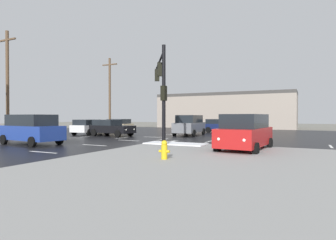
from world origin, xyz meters
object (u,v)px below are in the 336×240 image
Objects in this scene: sedan_black at (111,127)px; utility_pole_far at (110,93)px; suv_grey at (190,125)px; fire_hydrant at (164,150)px; sedan_navy at (222,126)px; utility_pole_mid at (7,82)px; suv_red at (245,132)px; suv_blue at (31,129)px; sedan_white at (90,127)px; traffic_signal_mast at (161,81)px; sedan_tan at (116,125)px.

sedan_black is 9.07m from utility_pole_far.
utility_pole_far is (-11.61, 2.12, 3.73)m from suv_grey.
fire_hydrant is 24.79m from utility_pole_far.
sedan_navy is 22.39m from utility_pole_mid.
utility_pole_mid is (-20.76, 0.33, 3.88)m from suv_red.
suv_red is at bearing -163.28° from suv_blue.
suv_red is 23.16m from utility_pole_far.
sedan_white is at bearing -64.92° from suv_blue.
utility_pole_mid is (-3.65, -6.49, 4.11)m from sedan_white.
suv_grey reaches higher than sedan_black.
sedan_navy is at bearing -54.55° from sedan_white.
traffic_signal_mast is at bearing -94.80° from suv_red.
fire_hydrant is 0.16× the size of suv_blue.
suv_blue is 16.62m from utility_pole_far.
utility_pole_mid is at bearing 82.25° from sedan_tan.
fire_hydrant is at bearing 138.54° from sedan_tan.
fire_hydrant is at bearing -16.69° from utility_pole_mid.
suv_blue is 1.01× the size of suv_grey.
sedan_white is 10.32m from suv_grey.
sedan_white is at bearing 60.66° from utility_pole_mid.
suv_grey is 0.52× the size of utility_pole_mid.
traffic_signal_mast is at bearing -40.96° from utility_pole_far.
suv_blue is 1.00× the size of suv_red.
suv_blue is at bearing -73.72° from suv_red.
utility_pole_mid is at bearing 59.91° from traffic_signal_mast.
sedan_navy is 17.43m from suv_red.
suv_blue is 14.01m from suv_red.
fire_hydrant is at bearing -19.13° from suv_red.
traffic_signal_mast is 15.07m from utility_pole_mid.
sedan_navy is at bearing 16.14° from utility_pole_far.
sedan_white is 7.28m from utility_pole_far.
suv_grey is at bearing -109.89° from suv_blue.
suv_grey is (-7.46, 10.48, 0.00)m from suv_red.
sedan_navy is 0.99× the size of sedan_black.
fire_hydrant is 0.09× the size of utility_pole_far.
suv_red is at bearing -67.04° from sedan_navy.
sedan_navy is at bearing 56.77° from sedan_black.
sedan_tan reaches higher than fire_hydrant.
sedan_black is (-0.24, 8.92, -0.24)m from suv_blue.
fire_hydrant is at bearing 173.29° from suv_blue.
sedan_navy is (-0.05, 15.44, -3.42)m from traffic_signal_mast.
suv_grey is (-1.69, -5.97, 0.24)m from sedan_navy.
utility_pole_far is at bearing 16.39° from traffic_signal_mast.
fire_hydrant is 16.49m from suv_grey.
suv_red reaches higher than sedan_white.
traffic_signal_mast reaches higher than sedan_black.
suv_blue and suv_grey have the same top height.
suv_blue is at bearing -108.98° from sedan_navy.
traffic_signal_mast is 1.32× the size of sedan_black.
utility_pole_far is (-13.35, 11.59, 0.55)m from traffic_signal_mast.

